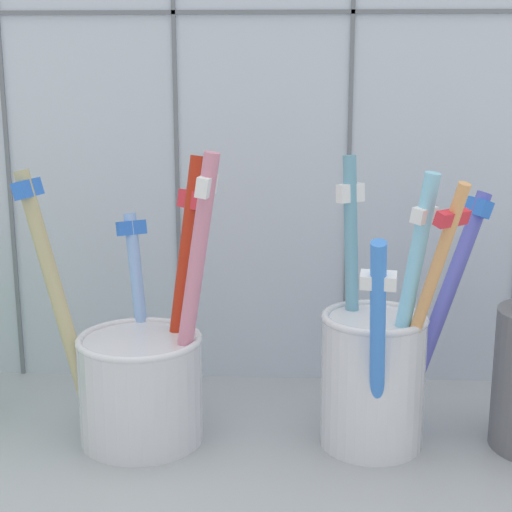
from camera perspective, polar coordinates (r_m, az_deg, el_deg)
name	(u,v)px	position (r cm, az deg, el deg)	size (l,w,h in cm)	color
counter_slab	(256,454)	(53.52, -0.01, -14.17)	(64.00, 22.00, 2.00)	#9EA3A8
tile_wall_back	(263,114)	(59.54, 0.52, 10.24)	(64.00, 2.20, 45.00)	silver
toothbrush_cup_left	(142,373)	(52.43, -8.26, -8.38)	(13.26, 9.58, 19.05)	silver
toothbrush_cup_right	(377,366)	(51.34, 8.74, -7.87)	(11.28, 12.05, 18.53)	silver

